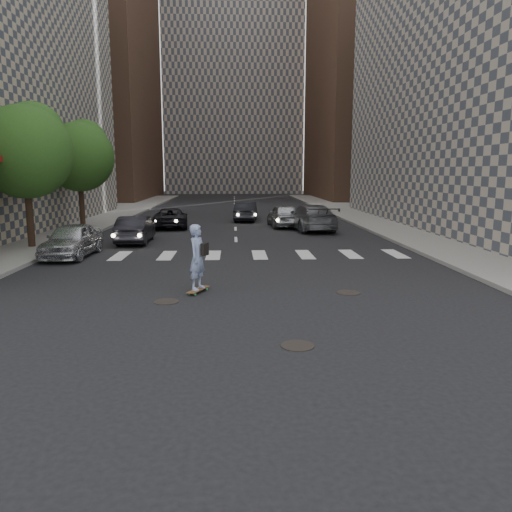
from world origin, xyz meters
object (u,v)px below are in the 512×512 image
Objects in this scene: traffic_car_a at (136,229)px; traffic_car_c at (171,218)px; tree_b at (27,148)px; tree_c at (80,154)px; silver_sedan at (72,240)px; traffic_car_e at (246,212)px; traffic_car_d at (284,215)px; traffic_car_b at (311,217)px; skateboarder at (198,257)px.

traffic_car_c is at bearing -99.02° from traffic_car_a.
tree_b is 1.00× the size of tree_c.
tree_c is at bearing 105.91° from silver_sedan.
traffic_car_a is 12.47m from traffic_car_e.
tree_b is 1.57× the size of silver_sedan.
traffic_car_a is at bearing 67.84° from silver_sedan.
traffic_car_d is (10.13, 11.13, 0.04)m from silver_sedan.
traffic_car_c is 1.10× the size of traffic_car_e.
tree_b is at bearing 56.82° from traffic_car_e.
traffic_car_b is at bearing -4.68° from tree_c.
skateboarder reaches higher than traffic_car_c.
traffic_car_e is (4.94, 4.22, 0.05)m from traffic_car_c.
tree_b is 16.11m from traffic_car_b.
tree_c reaches higher than traffic_car_e.
tree_b is 16.90m from traffic_car_e.
silver_sedan is (-5.79, 6.62, -0.36)m from skateboarder.
traffic_car_e reaches higher than traffic_car_c.
tree_b reaches higher than traffic_car_c.
traffic_car_a is 10.91m from traffic_car_b.
tree_b is 6.18m from traffic_car_a.
tree_b is 5.17m from silver_sedan.
tree_c is 11.27m from silver_sedan.
traffic_car_c is at bearing 58.51° from tree_b.
traffic_car_b is at bearing 94.05° from skateboarder.
traffic_car_a reaches higher than traffic_car_c.
silver_sedan reaches higher than traffic_car_a.
traffic_car_c is at bearing 45.86° from traffic_car_e.
traffic_car_a is at bearing -54.58° from tree_c.
traffic_car_c is (-8.77, 1.79, -0.16)m from traffic_car_b.
tree_c is at bearing -11.86° from traffic_car_b.
traffic_car_e is (5.87, 11.00, 0.01)m from traffic_car_a.
traffic_car_a is 0.76× the size of traffic_car_b.
traffic_car_a is 10.82m from traffic_car_d.
tree_c is 8.51m from traffic_car_a.
traffic_car_e is (-2.39, 4.00, -0.07)m from traffic_car_d.
traffic_car_b is 1.19× the size of traffic_car_c.
tree_b reaches higher than traffic_car_e.
tree_b is at bearing -90.00° from tree_c.
traffic_car_b is at bearing 127.83° from traffic_car_e.
traffic_car_c is (5.29, 8.64, -4.01)m from tree_b.
traffic_car_c is (0.93, 6.78, -0.04)m from traffic_car_a.
tree_c is 6.67m from traffic_car_c.
traffic_car_e is at bearing -64.68° from traffic_car_b.
tree_c is 19.14m from skateboarder.
traffic_car_b is 1.31× the size of traffic_car_e.
tree_c is (0.00, 8.00, 0.00)m from tree_b.
skateboarder is 0.50× the size of traffic_car_a.
tree_c is at bearing 140.35° from skateboarder.
traffic_car_c is at bearing 6.89° from tree_c.
traffic_car_b is (9.70, 4.99, 0.11)m from traffic_car_a.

